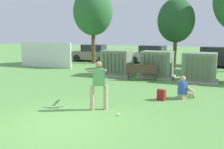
{
  "coord_description": "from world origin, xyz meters",
  "views": [
    {
      "loc": [
        4.34,
        -6.11,
        2.7
      ],
      "look_at": [
        0.16,
        3.5,
        1.0
      ],
      "focal_mm": 40.96,
      "sensor_mm": 36.0,
      "label": 1
    }
  ],
  "objects_px": {
    "transformer_mid_east": "(199,67)",
    "batter": "(99,83)",
    "seated_spectator": "(185,90)",
    "sports_ball": "(118,114)",
    "transformer_west": "(117,63)",
    "park_bench": "(141,71)",
    "backpack": "(162,95)",
    "parked_car_leftmost": "(93,53)",
    "parked_car_left_of_center": "(151,55)",
    "transformer_mid_west": "(157,65)",
    "parked_car_right_of_center": "(212,57)"
  },
  "relations": [
    {
      "from": "transformer_mid_east",
      "to": "batter",
      "type": "relative_size",
      "value": 1.21
    },
    {
      "from": "seated_spectator",
      "to": "sports_ball",
      "type": "bearing_deg",
      "value": -117.81
    },
    {
      "from": "transformer_west",
      "to": "park_bench",
      "type": "bearing_deg",
      "value": -29.96
    },
    {
      "from": "batter",
      "to": "backpack",
      "type": "distance_m",
      "value": 2.91
    },
    {
      "from": "park_bench",
      "to": "parked_car_leftmost",
      "type": "bearing_deg",
      "value": 132.51
    },
    {
      "from": "backpack",
      "to": "parked_car_left_of_center",
      "type": "distance_m",
      "value": 12.99
    },
    {
      "from": "sports_ball",
      "to": "seated_spectator",
      "type": "bearing_deg",
      "value": 62.19
    },
    {
      "from": "parked_car_left_of_center",
      "to": "transformer_mid_east",
      "type": "bearing_deg",
      "value": -57.5
    },
    {
      "from": "transformer_mid_west",
      "to": "parked_car_leftmost",
      "type": "height_order",
      "value": "same"
    },
    {
      "from": "transformer_west",
      "to": "backpack",
      "type": "relative_size",
      "value": 4.77
    },
    {
      "from": "transformer_mid_west",
      "to": "transformer_mid_east",
      "type": "height_order",
      "value": "same"
    },
    {
      "from": "backpack",
      "to": "parked_car_leftmost",
      "type": "xyz_separation_m",
      "value": [
        -9.49,
        12.04,
        0.54
      ]
    },
    {
      "from": "transformer_mid_east",
      "to": "sports_ball",
      "type": "xyz_separation_m",
      "value": [
        -1.88,
        -7.54,
        -0.74
      ]
    },
    {
      "from": "sports_ball",
      "to": "parked_car_right_of_center",
      "type": "distance_m",
      "value": 14.96
    },
    {
      "from": "seated_spectator",
      "to": "parked_car_right_of_center",
      "type": "xyz_separation_m",
      "value": [
        0.56,
        11.59,
        0.38
      ]
    },
    {
      "from": "sports_ball",
      "to": "parked_car_left_of_center",
      "type": "height_order",
      "value": "parked_car_left_of_center"
    },
    {
      "from": "batter",
      "to": "backpack",
      "type": "xyz_separation_m",
      "value": [
        1.78,
        2.17,
        -0.76
      ]
    },
    {
      "from": "parked_car_leftmost",
      "to": "parked_car_left_of_center",
      "type": "xyz_separation_m",
      "value": [
        5.76,
        0.39,
        0.0
      ]
    },
    {
      "from": "batter",
      "to": "seated_spectator",
      "type": "bearing_deg",
      "value": 46.99
    },
    {
      "from": "transformer_mid_west",
      "to": "transformer_mid_east",
      "type": "xyz_separation_m",
      "value": [
        2.49,
        -0.28,
        0.0
      ]
    },
    {
      "from": "transformer_west",
      "to": "parked_car_left_of_center",
      "type": "height_order",
      "value": "same"
    },
    {
      "from": "transformer_mid_west",
      "to": "parked_car_left_of_center",
      "type": "bearing_deg",
      "value": 107.47
    },
    {
      "from": "sports_ball",
      "to": "parked_car_right_of_center",
      "type": "xyz_separation_m",
      "value": [
        2.24,
        14.77,
        0.71
      ]
    },
    {
      "from": "sports_ball",
      "to": "parked_car_leftmost",
      "type": "distance_m",
      "value": 16.98
    },
    {
      "from": "transformer_west",
      "to": "seated_spectator",
      "type": "xyz_separation_m",
      "value": [
        4.88,
        -4.47,
        -0.41
      ]
    },
    {
      "from": "batter",
      "to": "sports_ball",
      "type": "height_order",
      "value": "batter"
    },
    {
      "from": "transformer_mid_west",
      "to": "park_bench",
      "type": "relative_size",
      "value": 1.14
    },
    {
      "from": "transformer_west",
      "to": "transformer_mid_east",
      "type": "xyz_separation_m",
      "value": [
        5.08,
        -0.11,
        0.0
      ]
    },
    {
      "from": "backpack",
      "to": "park_bench",
      "type": "bearing_deg",
      "value": 117.69
    },
    {
      "from": "seated_spectator",
      "to": "parked_car_leftmost",
      "type": "xyz_separation_m",
      "value": [
        -10.31,
        11.42,
        0.38
      ]
    },
    {
      "from": "parked_car_left_of_center",
      "to": "seated_spectator",
      "type": "bearing_deg",
      "value": -68.92
    },
    {
      "from": "transformer_west",
      "to": "seated_spectator",
      "type": "relative_size",
      "value": 2.18
    },
    {
      "from": "seated_spectator",
      "to": "parked_car_left_of_center",
      "type": "xyz_separation_m",
      "value": [
        -4.55,
        11.81,
        0.38
      ]
    },
    {
      "from": "transformer_mid_east",
      "to": "batter",
      "type": "xyz_separation_m",
      "value": [
        -2.8,
        -7.14,
        0.19
      ]
    },
    {
      "from": "parked_car_right_of_center",
      "to": "sports_ball",
      "type": "bearing_deg",
      "value": -98.61
    },
    {
      "from": "transformer_mid_east",
      "to": "park_bench",
      "type": "distance_m",
      "value": 3.26
    },
    {
      "from": "transformer_mid_west",
      "to": "park_bench",
      "type": "distance_m",
      "value": 1.46
    },
    {
      "from": "park_bench",
      "to": "parked_car_leftmost",
      "type": "distance_m",
      "value": 11.0
    },
    {
      "from": "sports_ball",
      "to": "parked_car_leftmost",
      "type": "height_order",
      "value": "parked_car_leftmost"
    },
    {
      "from": "transformer_west",
      "to": "parked_car_leftmost",
      "type": "height_order",
      "value": "same"
    },
    {
      "from": "sports_ball",
      "to": "parked_car_right_of_center",
      "type": "bearing_deg",
      "value": 81.39
    },
    {
      "from": "parked_car_right_of_center",
      "to": "park_bench",
      "type": "bearing_deg",
      "value": -112.58
    },
    {
      "from": "parked_car_left_of_center",
      "to": "batter",
      "type": "bearing_deg",
      "value": -82.38
    },
    {
      "from": "seated_spectator",
      "to": "park_bench",
      "type": "bearing_deg",
      "value": 131.0
    },
    {
      "from": "park_bench",
      "to": "batter",
      "type": "relative_size",
      "value": 1.06
    },
    {
      "from": "transformer_mid_west",
      "to": "batter",
      "type": "bearing_deg",
      "value": -92.37
    },
    {
      "from": "transformer_west",
      "to": "parked_car_leftmost",
      "type": "distance_m",
      "value": 8.82
    },
    {
      "from": "transformer_mid_west",
      "to": "batter",
      "type": "relative_size",
      "value": 1.21
    },
    {
      "from": "transformer_mid_east",
      "to": "parked_car_right_of_center",
      "type": "height_order",
      "value": "same"
    },
    {
      "from": "transformer_west",
      "to": "seated_spectator",
      "type": "height_order",
      "value": "transformer_west"
    }
  ]
}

